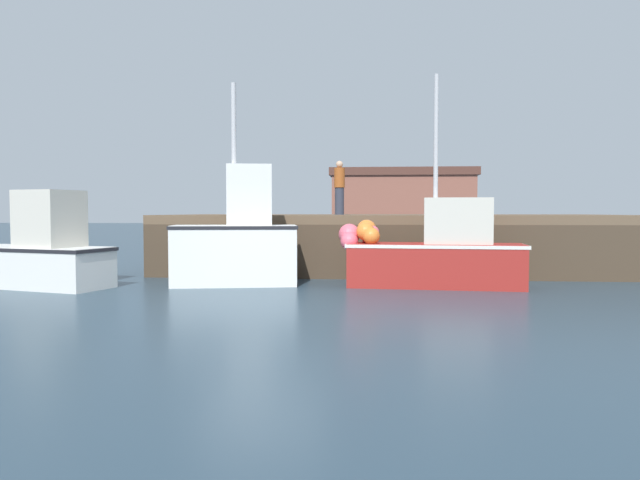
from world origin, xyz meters
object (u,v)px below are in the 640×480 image
fishing_boat_near_right (238,241)px  fishing_boat_mid (434,252)px  dockworker (339,188)px  fishing_boat_near_left (40,253)px

fishing_boat_near_right → fishing_boat_mid: size_ratio=0.98×
fishing_boat_near_right → dockworker: fishing_boat_near_right is taller
fishing_boat_near_left → fishing_boat_mid: 9.37m
fishing_boat_near_left → fishing_boat_near_right: (4.58, 0.87, 0.27)m
fishing_boat_near_right → fishing_boat_mid: (4.75, -0.04, -0.25)m
fishing_boat_near_left → dockworker: dockworker is taller
fishing_boat_near_right → dockworker: size_ratio=2.90×
fishing_boat_mid → dockworker: bearing=118.6°
fishing_boat_mid → dockworker: fishing_boat_mid is taller
fishing_boat_near_left → dockworker: size_ratio=2.32×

